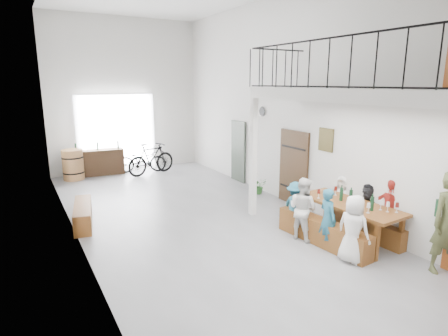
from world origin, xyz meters
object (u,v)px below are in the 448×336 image
tasting_table (349,207)px  oak_barrel (73,165)px  bicycle_near (142,160)px  side_bench (83,214)px  bench_inner (322,232)px  serving_counter (99,162)px

tasting_table → oak_barrel: oak_barrel is taller
tasting_table → bicycle_near: (-1.91, 8.03, -0.25)m
tasting_table → bicycle_near: 8.25m
side_bench → bicycle_near: size_ratio=0.97×
bench_inner → oak_barrel: oak_barrel is taller
bench_inner → side_bench: 5.39m
tasting_table → oak_barrel: bearing=114.7°
serving_counter → bicycle_near: bicycle_near is taller
serving_counter → bench_inner: bearing=-67.3°
tasting_table → bench_inner: 0.80m
serving_counter → bicycle_near: bearing=-8.0°
tasting_table → oak_barrel: (-4.26, 8.10, -0.19)m
side_bench → serving_counter: serving_counter is taller
bench_inner → bicycle_near: (-1.25, 7.96, 0.20)m
serving_counter → bicycle_near: 1.50m
side_bench → serving_counter: (1.32, 4.72, 0.22)m
serving_counter → oak_barrel: bearing=-159.6°
side_bench → bicycle_near: bicycle_near is taller
side_bench → oak_barrel: 4.50m
tasting_table → bench_inner: tasting_table is taller
side_bench → bicycle_near: (2.79, 4.39, 0.22)m
bench_inner → side_bench: (-4.04, 3.56, -0.02)m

